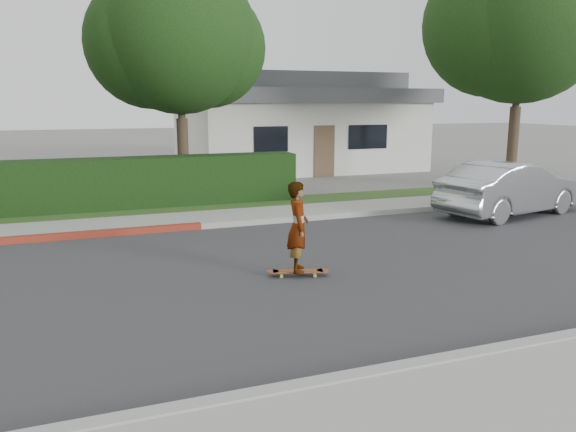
% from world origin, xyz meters
% --- Properties ---
extents(ground, '(120.00, 120.00, 0.00)m').
position_xyz_m(ground, '(0.00, 0.00, 0.00)').
color(ground, slate).
rests_on(ground, ground).
extents(road, '(60.00, 8.00, 0.01)m').
position_xyz_m(road, '(0.00, 0.00, 0.01)').
color(road, '#2D2D30').
rests_on(road, ground).
extents(curb_near, '(60.00, 0.20, 0.15)m').
position_xyz_m(curb_near, '(0.00, -4.10, 0.07)').
color(curb_near, '#9E9E99').
rests_on(curb_near, ground).
extents(curb_far, '(60.00, 0.20, 0.15)m').
position_xyz_m(curb_far, '(0.00, 4.10, 0.07)').
color(curb_far, '#9E9E99').
rests_on(curb_far, ground).
extents(sidewalk_far, '(60.00, 1.60, 0.12)m').
position_xyz_m(sidewalk_far, '(0.00, 5.00, 0.06)').
color(sidewalk_far, gray).
rests_on(sidewalk_far, ground).
extents(planting_strip, '(60.00, 1.60, 0.10)m').
position_xyz_m(planting_strip, '(0.00, 6.60, 0.05)').
color(planting_strip, '#2D4C1E').
rests_on(planting_strip, ground).
extents(hedge, '(15.00, 1.00, 1.50)m').
position_xyz_m(hedge, '(-3.00, 7.20, 0.75)').
color(hedge, black).
rests_on(hedge, ground).
extents(tree_center, '(5.66, 4.84, 7.44)m').
position_xyz_m(tree_center, '(1.49, 9.19, 4.90)').
color(tree_center, '#33261C').
rests_on(tree_center, ground).
extents(tree_right, '(6.32, 5.60, 8.56)m').
position_xyz_m(tree_right, '(12.49, 6.69, 5.63)').
color(tree_right, '#33261C').
rests_on(tree_right, ground).
extents(house, '(10.60, 8.60, 4.30)m').
position_xyz_m(house, '(8.00, 16.00, 2.10)').
color(house, beige).
rests_on(house, ground).
extents(skateboard, '(1.11, 0.53, 0.10)m').
position_xyz_m(skateboard, '(1.83, -0.26, 0.10)').
color(skateboard, gold).
rests_on(skateboard, ground).
extents(skateboarder, '(0.54, 0.67, 1.58)m').
position_xyz_m(skateboarder, '(1.83, -0.26, 0.90)').
color(skateboarder, white).
rests_on(skateboarder, skateboard).
extents(car_silver, '(4.71, 2.47, 1.48)m').
position_xyz_m(car_silver, '(9.26, 2.87, 0.74)').
color(car_silver, '#A8ABAF').
rests_on(car_silver, ground).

